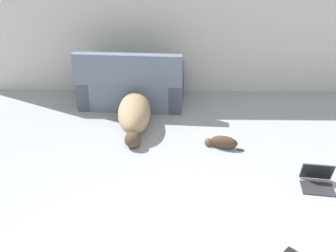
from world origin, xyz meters
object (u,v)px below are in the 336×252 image
object	(u,v)px
couch	(132,86)
cat	(222,142)
dog	(134,113)
laptop_open	(317,179)

from	to	relation	value
couch	cat	distance (m)	1.87
dog	couch	bearing A→B (deg)	-175.09
couch	dog	xyz separation A→B (m)	(0.10, -0.78, -0.08)
couch	laptop_open	xyz separation A→B (m)	(2.27, -2.10, -0.22)
dog	cat	world-z (taller)	dog
dog	laptop_open	bearing A→B (deg)	56.18
cat	laptop_open	world-z (taller)	laptop_open
couch	laptop_open	world-z (taller)	couch
couch	dog	distance (m)	0.79
laptop_open	cat	bearing A→B (deg)	149.64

